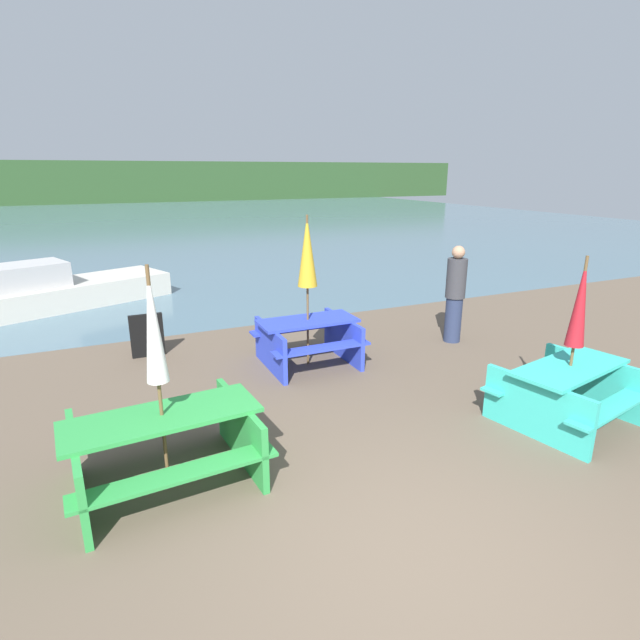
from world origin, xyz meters
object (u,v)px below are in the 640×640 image
Objects in this scene: umbrella_white at (153,328)px; signboard at (147,335)px; picnic_table_green at (165,442)px; umbrella_crimson at (580,304)px; person at (455,294)px; picnic_table_blue at (308,337)px; umbrella_gold at (307,252)px; picnic_table_teal at (567,388)px; boat at (48,291)px.

umbrella_white is 4.11m from signboard.
picnic_table_green is 4.98m from umbrella_crimson.
person is (0.71, 3.12, -0.65)m from umbrella_crimson.
picnic_table_blue is (2.60, 2.44, -0.01)m from picnic_table_green.
umbrella_white is 1.26× the size of person.
umbrella_crimson is at bearing -55.24° from umbrella_gold.
picnic_table_blue reaches higher than signboard.
umbrella_gold is at bearing 124.76° from picnic_table_teal.
picnic_table_blue is at bearing 124.76° from picnic_table_teal.
umbrella_gold reaches higher than boat.
boat is (-1.54, 8.11, -1.26)m from umbrella_white.
umbrella_gold is at bearing -31.49° from signboard.
picnic_table_blue is 2.12× the size of signboard.
picnic_table_blue is at bearing -75.70° from boat.
person is at bearing -60.87° from boat.
picnic_table_green is at bearing 0.00° from umbrella_white.
boat is (-1.54, 8.11, -0.06)m from picnic_table_green.
umbrella_crimson reaches higher than signboard.
person is at bearing 23.40° from picnic_table_green.
signboard is (0.22, 3.90, -0.09)m from picnic_table_green.
picnic_table_teal is 3.86m from picnic_table_blue.
picnic_table_teal is at bearing -8.66° from umbrella_white.
picnic_table_teal is 6.51m from signboard.
umbrella_white reaches higher than umbrella_crimson.
picnic_table_teal is at bearing -45.31° from signboard.
picnic_table_green is at bearing -136.81° from umbrella_gold.
picnic_table_green is 0.94× the size of umbrella_crimson.
boat is (-6.34, 8.84, -0.05)m from picnic_table_teal.
person is (7.05, -5.72, 0.50)m from boat.
picnic_table_green is at bearing -101.10° from boat.
umbrella_white reaches higher than picnic_table_green.
umbrella_gold is 3.25× the size of signboard.
picnic_table_teal is 0.88× the size of umbrella_crimson.
picnic_table_teal is at bearing -102.91° from person.
boat is at bearing 125.64° from umbrella_crimson.
picnic_table_teal is at bearing -55.24° from umbrella_gold.
picnic_table_teal is 4.11m from umbrella_gold.
picnic_table_green reaches higher than signboard.
signboard is at bearing 134.69° from umbrella_crimson.
picnic_table_teal is 3.23m from person.
picnic_table_teal is 0.77× the size of umbrella_gold.
picnic_table_blue is at bearing 43.19° from picnic_table_green.
umbrella_gold reaches higher than picnic_table_green.
boat is (-6.34, 8.84, -1.15)m from umbrella_crimson.
picnic_table_blue is at bearing 90.00° from umbrella_gold.
picnic_table_teal is 1.05× the size of person.
signboard is at bearing 148.51° from picnic_table_blue.
picnic_table_blue is 0.88× the size of person.
signboard is (-5.29, 1.51, -0.53)m from person.
picnic_table_blue is 2.95m from person.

